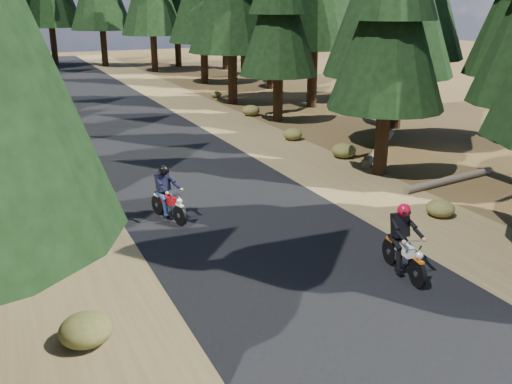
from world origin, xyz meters
The scene contains 9 objects.
ground centered at (0.00, 0.00, 0.00)m, with size 120.00×120.00×0.00m, color #453518.
road centered at (0.00, 5.00, 0.01)m, with size 6.00×100.00×0.01m, color black.
shoulder_l centered at (-4.60, 5.00, 0.00)m, with size 3.20×100.00×0.01m, color brown.
shoulder_r centered at (4.60, 5.00, 0.00)m, with size 3.20×100.00×0.01m, color brown.
log_near centered at (8.00, 7.11, 0.16)m, with size 0.32×0.32×5.63m, color #4C4233.
log_far centered at (7.51, 2.63, 0.12)m, with size 0.24×0.24×4.09m, color #4C4233.
understory_shrubs centered at (-0.17, 7.17, 0.27)m, with size 15.58×32.96×0.65m.
rider_lead centered at (1.89, -2.00, 0.53)m, with size 0.79×1.83×1.58m.
rider_follow centered at (-1.77, 3.30, 0.51)m, with size 0.95×1.76×1.50m.
Camera 1 is at (-5.67, -10.81, 5.66)m, focal length 40.00 mm.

